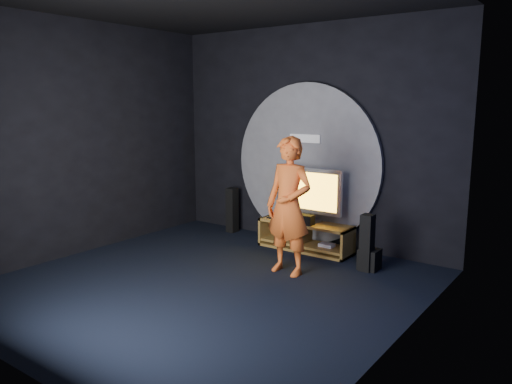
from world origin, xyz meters
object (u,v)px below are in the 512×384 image
tv (308,192)px  tower_speaker_left (232,210)px  media_console (306,238)px  subwoofer (369,259)px  tower_speaker_right (367,243)px  player (289,206)px

tv → tower_speaker_left: size_ratio=1.43×
tower_speaker_left → media_console: bearing=-6.9°
tv → subwoofer: 1.45m
tower_speaker_left → tv: bearing=-4.5°
tv → tower_speaker_right: size_ratio=1.43×
tower_speaker_left → subwoofer: bearing=-9.4°
media_console → tv: 0.72m
subwoofer → media_console: bearing=167.2°
media_console → player: player is taller
tower_speaker_right → tower_speaker_left: bearing=169.1°
subwoofer → player: bearing=-137.0°
player → tv: bearing=110.2°
tower_speaker_right → subwoofer: (0.01, 0.08, -0.25)m
subwoofer → player: size_ratio=0.16×
tower_speaker_left → tower_speaker_right: same height
player → tower_speaker_left: bearing=150.6°
tv → player: bearing=-72.6°
tower_speaker_right → player: player is taller
tower_speaker_right → player: bearing=-139.4°
player → media_console: bearing=110.9°
tower_speaker_left → subwoofer: (2.81, -0.46, -0.25)m
tower_speaker_left → tower_speaker_right: size_ratio=1.00×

